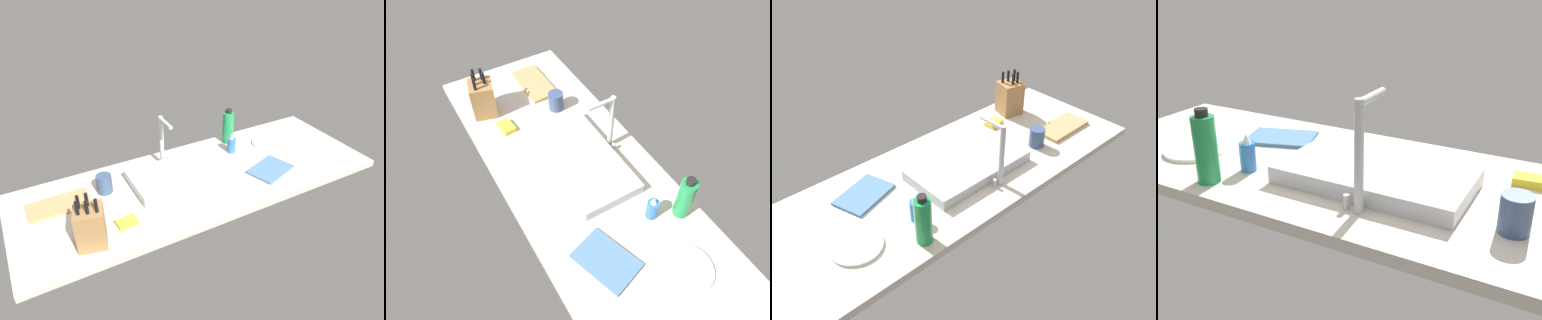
# 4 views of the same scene
# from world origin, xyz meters

# --- Properties ---
(countertop_slab) EXTENTS (1.89, 0.67, 0.04)m
(countertop_slab) POSITION_xyz_m (0.00, 0.00, 0.02)
(countertop_slab) COLOR beige
(countertop_slab) RESTS_ON ground
(sink_basin) EXTENTS (0.53, 0.28, 0.05)m
(sink_basin) POSITION_xyz_m (-0.08, 0.04, 0.06)
(sink_basin) COLOR #B7BABF
(sink_basin) RESTS_ON countertop_slab
(faucet) EXTENTS (0.06, 0.14, 0.29)m
(faucet) POSITION_xyz_m (-0.11, 0.19, 0.20)
(faucet) COLOR #B7BABF
(faucet) RESTS_ON countertop_slab
(knife_block) EXTENTS (0.14, 0.14, 0.24)m
(knife_block) POSITION_xyz_m (-0.62, -0.21, 0.13)
(knife_block) COLOR #9E7042
(knife_block) RESTS_ON countertop_slab
(cutting_board) EXTENTS (0.29, 0.14, 0.02)m
(cutting_board) POSITION_xyz_m (-0.69, 0.10, 0.04)
(cutting_board) COLOR tan
(cutting_board) RESTS_ON countertop_slab
(soap_bottle) EXTENTS (0.05, 0.05, 0.12)m
(soap_bottle) POSITION_xyz_m (0.29, 0.14, 0.08)
(soap_bottle) COLOR blue
(soap_bottle) RESTS_ON countertop_slab
(water_bottle) EXTENTS (0.07, 0.07, 0.21)m
(water_bottle) POSITION_xyz_m (0.34, 0.25, 0.13)
(water_bottle) COLOR #1E8E47
(water_bottle) RESTS_ON countertop_slab
(dinner_plate) EXTENTS (0.20, 0.20, 0.01)m
(dinner_plate) POSITION_xyz_m (0.54, 0.11, 0.04)
(dinner_plate) COLOR white
(dinner_plate) RESTS_ON countertop_slab
(dish_towel) EXTENTS (0.27, 0.22, 0.01)m
(dish_towel) POSITION_xyz_m (0.37, -0.13, 0.04)
(dish_towel) COLOR teal
(dish_towel) RESTS_ON countertop_slab
(coffee_mug) EXTENTS (0.08, 0.08, 0.09)m
(coffee_mug) POSITION_xyz_m (-0.47, 0.12, 0.08)
(coffee_mug) COLOR #384C75
(coffee_mug) RESTS_ON countertop_slab
(dish_sponge) EXTENTS (0.10, 0.07, 0.02)m
(dish_sponge) POSITION_xyz_m (-0.46, -0.16, 0.05)
(dish_sponge) COLOR yellow
(dish_sponge) RESTS_ON countertop_slab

